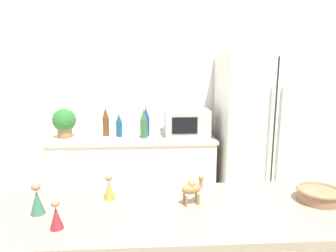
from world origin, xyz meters
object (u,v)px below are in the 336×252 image
Objects in this scene: back_bottle_2 at (144,124)px; wise_man_figurine_purple at (56,216)px; potted_plant at (64,122)px; paper_towel_roll at (90,125)px; camel_figurine at (192,188)px; back_bottle_1 at (146,122)px; refrigerator at (260,137)px; fruit_bowl at (319,194)px; wise_man_figurine_crimson at (109,189)px; microwave at (187,122)px; back_bottle_0 at (106,122)px; back_bottle_3 at (119,125)px; wise_man_figurine_blue at (37,200)px.

wise_man_figurine_purple is at bearing -98.19° from back_bottle_2.
paper_towel_roll is (0.25, 0.06, -0.05)m from potted_plant.
back_bottle_1 is at bearing 96.75° from camel_figurine.
paper_towel_roll is 2.17m from wise_man_figurine_purple.
refrigerator is 8.89× the size of fruit_bowl.
microwave is at bearing 72.51° from wise_man_figurine_crimson.
back_bottle_1 is at bearing 85.56° from wise_man_figurine_crimson.
back_bottle_0 is (-1.68, 0.10, 0.16)m from refrigerator.
wise_man_figurine_purple is at bearing -86.75° from back_bottle_0.
wise_man_figurine_crimson is (0.71, -1.84, 0.01)m from potted_plant.
back_bottle_2 is 2.53× the size of wise_man_figurine_crimson.
back_bottle_3 reaches higher than wise_man_figurine_purple.
camel_figurine is at bearing -82.21° from back_bottle_2.
back_bottle_0 is 0.98× the size of back_bottle_1.
back_bottle_3 is at bearing -19.18° from back_bottle_0.
back_bottle_3 is 1.28× the size of fruit_bowl.
paper_towel_roll is at bearing 94.95° from wise_man_figurine_blue.
microwave reaches higher than back_bottle_3.
back_bottle_0 is at bearing 160.82° from back_bottle_3.
fruit_bowl is (1.10, -1.93, 0.04)m from back_bottle_3.
microwave is at bearing 100.63° from fruit_bowl.
back_bottle_3 is 1.85m from wise_man_figurine_crimson.
back_bottle_2 is (0.83, -0.07, -0.02)m from potted_plant.
back_bottle_2 is 1.86m from camel_figurine.
back_bottle_2 is 2.18× the size of wise_man_figurine_blue.
camel_figurine is at bearing -11.17° from wise_man_figurine_crimson.
potted_plant is at bearing -171.73° from back_bottle_0.
back_bottle_1 is (-1.24, 0.09, 0.17)m from refrigerator.
potted_plant reaches higher than camel_figurine.
back_bottle_0 is 2.02m from wise_man_figurine_blue.
back_bottle_1 reaches higher than potted_plant.
wise_man_figurine_purple is (0.54, -2.09, 0.01)m from potted_plant.
refrigerator is 13.28× the size of camel_figurine.
camel_figurine is at bearing -83.25° from back_bottle_1.
back_bottle_3 is (-0.29, -0.04, -0.03)m from back_bottle_1.
microwave reaches higher than wise_man_figurine_blue.
back_bottle_1 is at bearing 175.94° from refrigerator.
back_bottle_2 is at bearing -16.11° from back_bottle_3.
refrigerator is 5.74× the size of back_bottle_2.
wise_man_figurine_blue is at bearing -177.87° from fruit_bowl.
paper_towel_roll is at bearing 176.70° from refrigerator.
potted_plant reaches higher than wise_man_figurine_blue.
wise_man_figurine_crimson is at bearing -68.87° from potted_plant.
wise_man_figurine_purple is at bearing -82.30° from paper_towel_roll.
back_bottle_3 is 1.99m from camel_figurine.
fruit_bowl is at bearing -67.45° from back_bottle_1.
camel_figurine is (-0.58, 0.00, 0.04)m from fruit_bowl.
fruit_bowl is 1.14m from wise_man_figurine_purple.
refrigerator is 5.48× the size of back_bottle_1.
wise_man_figurine_purple is at bearing -109.57° from microwave.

